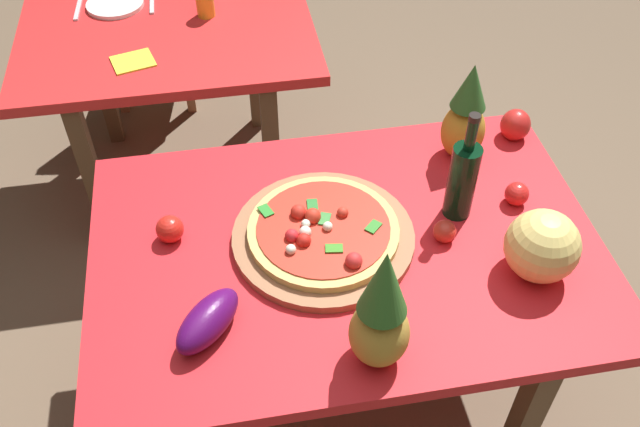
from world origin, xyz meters
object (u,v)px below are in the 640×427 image
at_px(fork_utensil, 78,8).
at_px(napkin_folded, 133,61).
at_px(pineapple_right, 382,314).
at_px(wine_bottle, 462,179).
at_px(tomato_near_board, 170,229).
at_px(pizza_board, 323,237).
at_px(drinking_glass_juice, 205,2).
at_px(dinner_plate, 115,4).
at_px(knife_utensil, 152,2).
at_px(melon, 542,246).
at_px(pineapple_left, 465,117).
at_px(tomato_at_corner, 517,194).
at_px(pizza, 323,230).
at_px(tomato_beside_pepper, 445,231).
at_px(display_table, 346,264).
at_px(background_table, 170,56).
at_px(eggplant, 208,321).
at_px(dining_chair, 144,12).
at_px(bell_pepper, 515,125).

height_order(fork_utensil, napkin_folded, fork_utensil).
relative_size(pineapple_right, napkin_folded, 2.51).
distance_m(wine_bottle, tomato_near_board, 0.77).
bearing_deg(pizza_board, drinking_glass_juice, 100.95).
distance_m(tomato_near_board, dinner_plate, 1.29).
height_order(tomato_near_board, knife_utensil, tomato_near_board).
bearing_deg(melon, pineapple_left, 95.85).
bearing_deg(fork_utensil, pizza_board, -59.38).
distance_m(tomato_near_board, tomato_at_corner, 0.94).
relative_size(pizza, knife_utensil, 2.19).
bearing_deg(tomato_near_board, tomato_beside_pepper, -10.12).
distance_m(fork_utensil, napkin_folded, 0.46).
distance_m(pizza_board, napkin_folded, 1.07).
distance_m(display_table, fork_utensil, 1.58).
height_order(tomato_at_corner, fork_utensil, tomato_at_corner).
relative_size(display_table, background_table, 1.22).
distance_m(melon, tomato_beside_pepper, 0.25).
xyz_separation_m(eggplant, tomato_near_board, (-0.08, 0.31, -0.01)).
relative_size(background_table, eggplant, 5.46).
bearing_deg(knife_utensil, wine_bottle, -58.21).
distance_m(pizza_board, tomato_at_corner, 0.55).
height_order(background_table, napkin_folded, napkin_folded).
relative_size(eggplant, drinking_glass_juice, 1.75).
distance_m(dining_chair, bell_pepper, 1.84).
bearing_deg(pineapple_left, pizza_board, -149.45).
xyz_separation_m(pizza, wine_bottle, (0.38, 0.04, 0.08)).
bearing_deg(dining_chair, bell_pepper, 139.14).
bearing_deg(display_table, napkin_folded, 120.36).
xyz_separation_m(pineapple_left, eggplant, (-0.77, -0.51, -0.10)).
bearing_deg(fork_utensil, tomato_near_board, -73.05).
height_order(pizza_board, tomato_near_board, tomato_near_board).
relative_size(display_table, napkin_folded, 9.50).
bearing_deg(bell_pepper, dinner_plate, 140.14).
bearing_deg(pizza, tomato_at_corner, 5.14).
bearing_deg(dinner_plate, pizza, -66.84).
height_order(background_table, pizza_board, pizza_board).
height_order(eggplant, drinking_glass_juice, drinking_glass_juice).
distance_m(wine_bottle, eggplant, 0.75).
height_order(pineapple_right, tomato_at_corner, pineapple_right).
bearing_deg(wine_bottle, napkin_folded, 134.50).
relative_size(bell_pepper, tomato_at_corner, 1.50).
bearing_deg(bell_pepper, pizza, -153.47).
relative_size(pineapple_right, knife_utensil, 1.96).
bearing_deg(dinner_plate, tomato_beside_pepper, -57.48).
xyz_separation_m(background_table, pineapple_right, (0.45, -1.49, 0.26)).
bearing_deg(background_table, pineapple_right, -73.18).
bearing_deg(melon, bell_pepper, 74.57).
relative_size(wine_bottle, bell_pepper, 3.33).
bearing_deg(display_table, pizza_board, 157.35).
bearing_deg(dining_chair, pineapple_left, 133.25).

